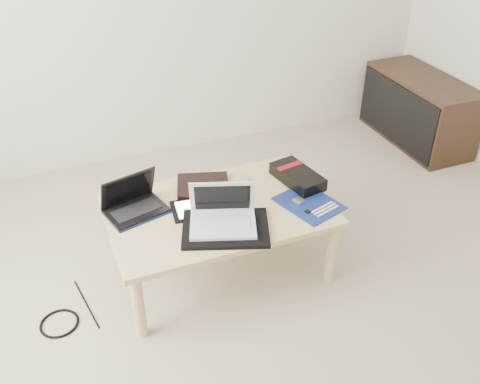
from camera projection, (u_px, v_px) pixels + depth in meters
name	position (u px, v px, depth m)	size (l,w,h in m)	color
ground	(290.00, 344.00, 2.47)	(4.00, 4.00, 0.00)	#AC9D8B
coffee_table	(219.00, 216.00, 2.71)	(1.10, 0.70, 0.40)	#D4B980
media_cabinet	(418.00, 110.00, 4.00)	(0.41, 0.90, 0.50)	#372516
book	(203.00, 185.00, 2.84)	(0.32, 0.29, 0.03)	black
netbook	(134.00, 204.00, 2.64)	(0.33, 0.27, 0.20)	black
tablet	(196.00, 209.00, 2.67)	(0.26, 0.21, 0.01)	black
remote	(244.00, 189.00, 2.81)	(0.14, 0.24, 0.02)	silver
neoprene_sleeve	(226.00, 228.00, 2.53)	(0.41, 0.30, 0.02)	black
white_laptop	(223.00, 215.00, 2.53)	(0.36, 0.31, 0.22)	silver
motherboard	(309.00, 203.00, 2.72)	(0.33, 0.37, 0.01)	#0C1B50
gpu_box	(297.00, 176.00, 2.87)	(0.21, 0.34, 0.07)	black
cable_coil	(184.00, 214.00, 2.63)	(0.10, 0.10, 0.01)	black
floor_cable_coil	(59.00, 323.00, 2.57)	(0.19, 0.19, 0.01)	black
floor_cable_trail	(86.00, 304.00, 2.68)	(0.01, 0.01, 0.38)	black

